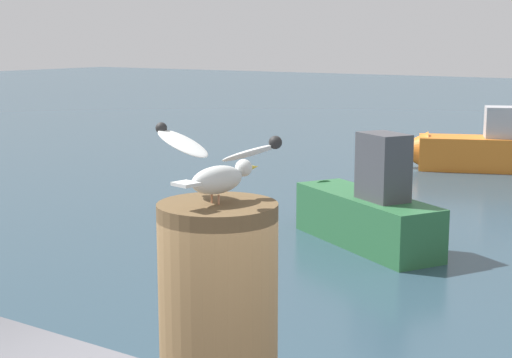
# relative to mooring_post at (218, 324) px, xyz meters

# --- Properties ---
(mooring_post) EXTENTS (0.44, 0.44, 0.91)m
(mooring_post) POSITION_rel_mooring_post_xyz_m (0.00, 0.00, 0.00)
(mooring_post) COLOR brown
(mooring_post) RESTS_ON harbor_quay
(seagull) EXTENTS (0.61, 0.39, 0.27)m
(seagull) POSITION_rel_mooring_post_xyz_m (0.00, 0.00, 0.58)
(seagull) COLOR tan
(seagull) RESTS_ON mooring_post
(boat_orange) EXTENTS (4.48, 2.57, 1.56)m
(boat_orange) POSITION_rel_mooring_post_xyz_m (-3.96, 16.16, -1.60)
(boat_orange) COLOR orange
(boat_orange) RESTS_ON ground_plane
(boat_green) EXTENTS (3.33, 2.36, 1.77)m
(boat_green) POSITION_rel_mooring_post_xyz_m (-3.52, 8.46, -1.58)
(boat_green) COLOR #2D6B3D
(boat_green) RESTS_ON ground_plane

